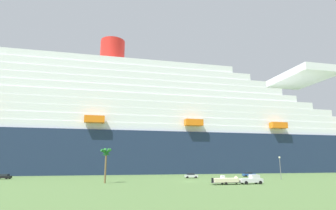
{
  "coord_description": "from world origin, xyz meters",
  "views": [
    {
      "loc": [
        -16.3,
        -73.51,
        5.35
      ],
      "look_at": [
        -0.8,
        31.99,
        27.84
      ],
      "focal_mm": 28.64,
      "sensor_mm": 36.0,
      "label": 1
    }
  ],
  "objects": [
    {
      "name": "ground_plane",
      "position": [
        0.0,
        30.0,
        0.0
      ],
      "size": [
        600.0,
        600.0,
        0.0
      ],
      "primitive_type": "plane",
      "color": "#4C6B38"
    },
    {
      "name": "cruise_ship",
      "position": [
        6.83,
        57.75,
        20.52
      ],
      "size": [
        286.94,
        54.41,
        69.83
      ],
      "color": "#1E2D4C",
      "rests_on": "ground_plane"
    },
    {
      "name": "pickup_truck",
      "position": [
        13.5,
        -10.07,
        1.04
      ],
      "size": [
        5.74,
        2.62,
        2.2
      ],
      "color": "silver",
      "rests_on": "ground_plane"
    },
    {
      "name": "small_boat_on_trailer",
      "position": [
        7.35,
        -10.54,
        0.96
      ],
      "size": [
        8.31,
        2.59,
        2.15
      ],
      "color": "#595960",
      "rests_on": "ground_plane"
    },
    {
      "name": "palm_tree",
      "position": [
        -21.86,
        -2.29,
        6.98
      ],
      "size": [
        3.08,
        2.7,
        8.67
      ],
      "color": "brown",
      "rests_on": "ground_plane"
    },
    {
      "name": "street_lamp",
      "position": [
        29.58,
        4.07,
        4.53
      ],
      "size": [
        0.56,
        0.56,
        6.81
      ],
      "color": "slate",
      "rests_on": "ground_plane"
    },
    {
      "name": "parked_car_black_coupe",
      "position": [
        -54.07,
        17.99,
        0.83
      ],
      "size": [
        4.74,
        2.34,
        1.58
      ],
      "color": "black",
      "rests_on": "ground_plane"
    },
    {
      "name": "parked_car_silver_sedan",
      "position": [
        4.27,
        14.7,
        0.83
      ],
      "size": [
        4.31,
        2.24,
        1.58
      ],
      "color": "silver",
      "rests_on": "ground_plane"
    },
    {
      "name": "parked_car_blue_suv",
      "position": [
        26.62,
        19.97,
        0.83
      ],
      "size": [
        4.53,
        2.23,
        1.58
      ],
      "color": "#264C99",
      "rests_on": "ground_plane"
    }
  ]
}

